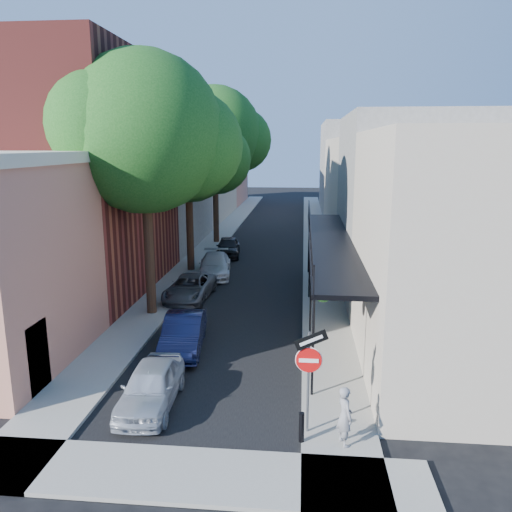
% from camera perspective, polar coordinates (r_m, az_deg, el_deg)
% --- Properties ---
extents(ground, '(160.00, 160.00, 0.00)m').
position_cam_1_polar(ground, '(13.60, -8.52, -21.13)').
color(ground, black).
rests_on(ground, ground).
extents(road_surface, '(6.00, 64.00, 0.01)m').
position_cam_1_polar(road_surface, '(41.74, 1.32, 2.20)').
color(road_surface, black).
rests_on(road_surface, ground).
extents(sidewalk_left, '(2.00, 64.00, 0.12)m').
position_cam_1_polar(sidewalk_left, '(42.20, -4.11, 2.36)').
color(sidewalk_left, gray).
rests_on(sidewalk_left, ground).
extents(sidewalk_right, '(2.00, 64.00, 0.12)m').
position_cam_1_polar(sidewalk_right, '(41.64, 6.82, 2.17)').
color(sidewalk_right, gray).
rests_on(sidewalk_right, ground).
extents(sidewalk_cross, '(12.00, 2.00, 0.12)m').
position_cam_1_polar(sidewalk_cross, '(12.77, -9.68, -23.34)').
color(sidewalk_cross, gray).
rests_on(sidewalk_cross, ground).
extents(buildings_left, '(10.10, 59.10, 12.00)m').
position_cam_1_polar(buildings_left, '(41.63, -11.80, 8.76)').
color(buildings_left, tan).
rests_on(buildings_left, ground).
extents(buildings_right, '(9.80, 55.00, 10.00)m').
position_cam_1_polar(buildings_right, '(41.01, 14.06, 7.88)').
color(buildings_right, '#B3A794').
rests_on(buildings_right, ground).
extents(sign_post, '(0.89, 0.17, 2.99)m').
position_cam_1_polar(sign_post, '(13.12, 6.08, -12.19)').
color(sign_post, '#595B60').
rests_on(sign_post, ground).
extents(bollard, '(0.14, 0.14, 0.80)m').
position_cam_1_polar(bollard, '(13.42, 5.22, -18.91)').
color(bollard, black).
rests_on(bollard, sidewalk_right).
extents(oak_near, '(7.48, 6.80, 11.42)m').
position_cam_1_polar(oak_near, '(22.13, -11.41, 13.27)').
color(oak_near, '#301E13').
rests_on(oak_near, ground).
extents(oak_mid, '(6.60, 6.00, 10.20)m').
position_cam_1_polar(oak_mid, '(29.86, -6.98, 11.60)').
color(oak_mid, '#301E13').
rests_on(oak_mid, ground).
extents(oak_far, '(7.70, 7.00, 11.90)m').
position_cam_1_polar(oak_far, '(38.74, -4.02, 13.64)').
color(oak_far, '#301E13').
rests_on(oak_far, ground).
extents(parked_car_a, '(1.62, 3.75, 1.26)m').
position_cam_1_polar(parked_car_a, '(15.38, -11.90, -14.32)').
color(parked_car_a, '#A2A8B4').
rests_on(parked_car_a, ground).
extents(parked_car_b, '(1.81, 4.11, 1.31)m').
position_cam_1_polar(parked_car_b, '(19.01, -8.29, -8.72)').
color(parked_car_b, '#121739').
rests_on(parked_car_b, ground).
extents(parked_car_c, '(2.13, 4.31, 1.18)m').
position_cam_1_polar(parked_car_c, '(25.00, -7.58, -3.63)').
color(parked_car_c, '#54565B').
rests_on(parked_car_c, ground).
extents(parked_car_d, '(2.34, 4.61, 1.28)m').
position_cam_1_polar(parked_car_d, '(29.28, -4.73, -1.05)').
color(parked_car_d, silver).
rests_on(parked_car_d, ground).
extents(parked_car_e, '(1.94, 3.99, 1.31)m').
position_cam_1_polar(parked_car_e, '(34.41, -3.21, 1.05)').
color(parked_car_e, black).
rests_on(parked_car_e, ground).
extents(pedestrian, '(0.56, 0.67, 1.56)m').
position_cam_1_polar(pedestrian, '(13.27, 10.10, -17.54)').
color(pedestrian, gray).
rests_on(pedestrian, sidewalk_right).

